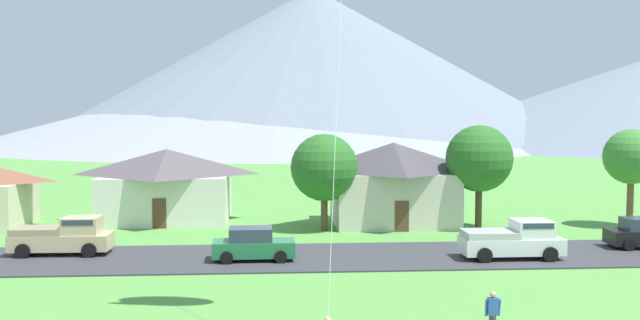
% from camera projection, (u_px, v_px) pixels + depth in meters
% --- Properties ---
extents(road_strip, '(160.00, 7.36, 0.08)m').
position_uv_depth(road_strip, '(291.00, 257.00, 38.22)').
color(road_strip, '#38383D').
rests_on(road_strip, ground).
extents(mountain_central_ridge, '(138.67, 138.67, 18.26)m').
position_uv_depth(mountain_central_ridge, '(274.00, 105.00, 173.63)').
color(mountain_central_ridge, '#8E939E').
rests_on(mountain_central_ridge, ground).
extents(mountain_far_east_ridge, '(136.18, 136.18, 38.13)m').
position_uv_depth(mountain_far_east_ridge, '(313.00, 65.00, 181.72)').
color(mountain_far_east_ridge, slate).
rests_on(mountain_far_east_ridge, ground).
extents(house_left_center, '(8.72, 7.21, 5.58)m').
position_uv_depth(house_left_center, '(393.00, 182.00, 49.56)').
color(house_left_center, beige).
rests_on(house_left_center, ground).
extents(house_right_center, '(9.34, 8.04, 5.05)m').
position_uv_depth(house_right_center, '(167.00, 183.00, 51.25)').
color(house_right_center, silver).
rests_on(house_right_center, ground).
extents(tree_near_left, '(3.67, 3.67, 6.54)m').
position_uv_depth(tree_near_left, '(631.00, 157.00, 48.10)').
color(tree_near_left, brown).
rests_on(tree_near_left, ground).
extents(tree_left_of_center, '(4.38, 4.38, 6.82)m').
position_uv_depth(tree_left_of_center, '(479.00, 159.00, 47.35)').
color(tree_left_of_center, '#4C3823').
rests_on(tree_left_of_center, ground).
extents(tree_center, '(4.35, 4.35, 6.27)m').
position_uv_depth(tree_center, '(324.00, 168.00, 46.71)').
color(tree_center, brown).
rests_on(tree_center, ground).
extents(parked_car_green_mid_west, '(4.24, 2.15, 1.68)m').
position_uv_depth(parked_car_green_mid_west, '(253.00, 245.00, 37.29)').
color(parked_car_green_mid_west, '#237042').
rests_on(parked_car_green_mid_west, road_strip).
extents(pickup_truck_sand_west_side, '(5.22, 2.37, 1.99)m').
position_uv_depth(pickup_truck_sand_west_side, '(64.00, 236.00, 38.83)').
color(pickup_truck_sand_west_side, '#C6B284').
rests_on(pickup_truck_sand_west_side, road_strip).
extents(pickup_truck_white_east_side, '(5.21, 2.34, 1.99)m').
position_uv_depth(pickup_truck_white_east_side, '(514.00, 239.00, 37.74)').
color(pickup_truck_white_east_side, white).
rests_on(pickup_truck_white_east_side, road_strip).
extents(watcher_person, '(0.56, 0.24, 1.68)m').
position_uv_depth(watcher_person, '(493.00, 315.00, 24.48)').
color(watcher_person, '#3D3D42').
rests_on(watcher_person, ground).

